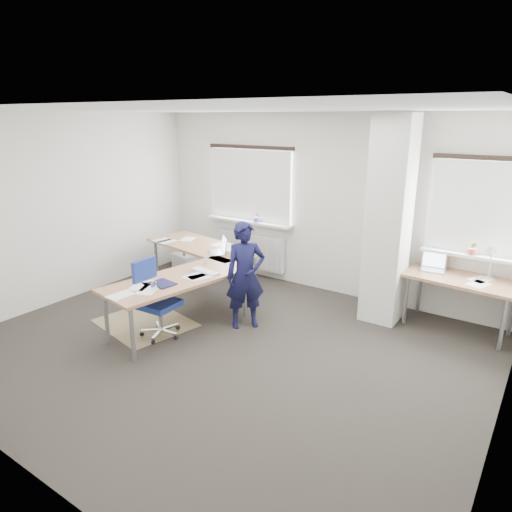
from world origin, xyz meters
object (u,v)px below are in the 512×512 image
Objects in this scene: person at (245,276)px; task_chair at (158,315)px; desk_side at (461,281)px; desk_main at (194,262)px.

task_chair is at bearing 179.54° from person.
desk_side is at bearing -16.34° from person.
desk_main is 2.97× the size of task_chair.
desk_main is 1.01m from person.
desk_side is (3.38, 1.37, -0.01)m from desk_main.
desk_side is at bearing 32.14° from desk_main.
task_chair is 1.24m from person.
desk_side is 2.80m from person.
desk_side is 3.95m from task_chair.
person is (1.00, -0.12, 0.03)m from desk_main.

